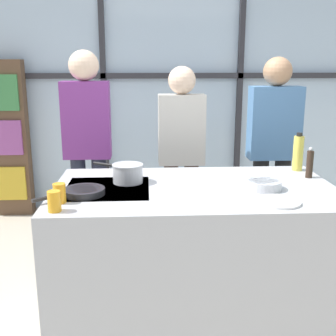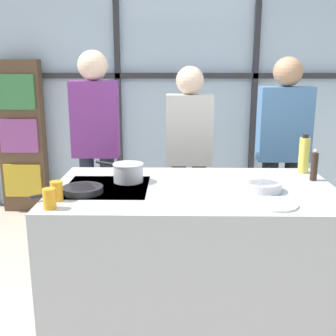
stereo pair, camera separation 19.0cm
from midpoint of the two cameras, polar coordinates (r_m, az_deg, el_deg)
name	(u,v)px [view 2 (the right image)]	position (r m, az deg, el deg)	size (l,w,h in m)	color
ground_plane	(192,316)	(3.05, 5.16, -19.42)	(18.00, 18.00, 0.00)	#BCB29E
back_window_wall	(186,88)	(4.86, 3.60, 10.78)	(6.40, 0.10, 2.80)	silver
bookshelf	(22,137)	(5.02, -18.16, 3.95)	(0.50, 0.19, 1.72)	brown
demo_island	(193,255)	(2.83, 5.34, -11.63)	(1.78, 1.02, 0.92)	#B7BABF
spectator_far_left	(96,139)	(3.66, -8.29, 3.91)	(0.40, 0.25, 1.79)	#232838
spectator_center_left	(189,149)	(3.63, 4.38, 2.52)	(0.40, 0.23, 1.66)	#47382D
spectator_center_right	(283,146)	(3.76, 16.72, 2.88)	(0.44, 0.24, 1.73)	black
frying_pan	(81,190)	(2.56, -9.59, -2.93)	(0.39, 0.32, 0.04)	#232326
saucepan	(128,172)	(2.76, -3.49, -0.56)	(0.34, 0.25, 0.12)	silver
white_plate	(275,204)	(2.42, 16.46, -4.75)	(0.25, 0.25, 0.01)	white
mixing_bowl	(263,186)	(2.65, 14.77, -2.41)	(0.22, 0.22, 0.06)	silver
oil_bottle	(304,155)	(3.15, 19.61, 1.68)	(0.07, 0.07, 0.28)	#E0CC4C
pepper_grinder	(314,166)	(2.98, 20.94, 0.23)	(0.05, 0.05, 0.21)	#332319
juice_glass_near	(49,199)	(2.32, -13.52, -4.08)	(0.07, 0.07, 0.11)	orange
juice_glass_far	(57,191)	(2.45, -12.72, -3.06)	(0.07, 0.07, 0.11)	orange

